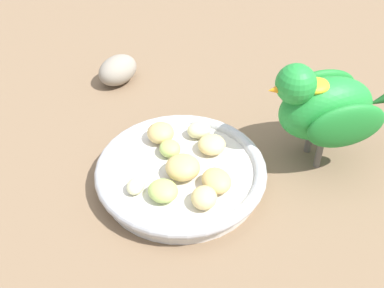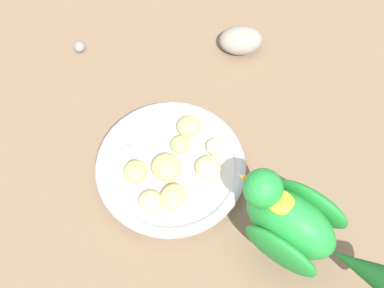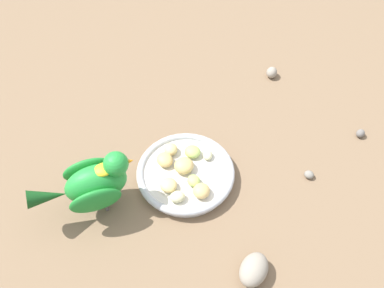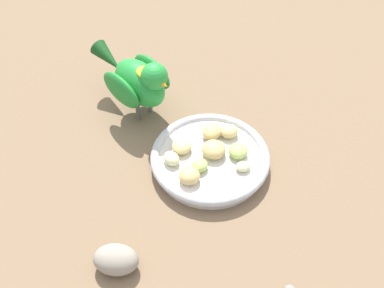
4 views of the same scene
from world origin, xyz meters
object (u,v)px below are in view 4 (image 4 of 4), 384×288
Objects in this scene: apple_piece_5 at (182,146)px; apple_piece_8 at (243,167)px; apple_piece_6 at (237,150)px; parrot at (138,80)px; feeding_bowl at (210,159)px; apple_piece_2 at (200,165)px; apple_piece_4 at (171,158)px; apple_piece_7 at (212,132)px; rock_large at (116,260)px; apple_piece_0 at (214,149)px; apple_piece_1 at (229,131)px; apple_piece_3 at (189,176)px.

apple_piece_8 is at bearing -158.28° from apple_piece_5.
parrot reaches higher than apple_piece_6.
feeding_bowl is 0.18m from parrot.
feeding_bowl is 0.03m from apple_piece_2.
parrot reaches higher than apple_piece_4.
apple_piece_8 is (-0.05, -0.02, 0.01)m from feeding_bowl.
rock_large is at bearing 103.71° from apple_piece_7.
apple_piece_7 reaches higher than apple_piece_4.
apple_piece_2 is 0.73× the size of apple_piece_7.
feeding_bowl is 0.02m from apple_piece_0.
apple_piece_0 reaches higher than apple_piece_5.
apple_piece_8 is (-0.05, -0.01, -0.00)m from apple_piece_0.
parrot is 3.07× the size of rock_large.
feeding_bowl is 0.05m from apple_piece_7.
apple_piece_7 and rock_large have the same top height.
apple_piece_1 is at bearing -134.89° from apple_piece_7.
apple_piece_8 is (-0.09, -0.07, -0.00)m from apple_piece_4.
apple_piece_4 is 0.15× the size of parrot.
apple_piece_4 is (0.03, 0.11, -0.00)m from apple_piece_1.
apple_piece_1 reaches higher than feeding_bowl.
apple_piece_4 is 0.11m from apple_piece_8.
apple_piece_5 and rock_large have the same top height.
apple_piece_3 is 0.09m from apple_piece_6.
apple_piece_7 is at bearing -67.20° from apple_piece_3.
apple_piece_1 is at bearing -112.97° from apple_piece_5.
apple_piece_3 is (-0.01, 0.07, -0.00)m from apple_piece_0.
apple_piece_2 is 0.03m from apple_piece_3.
apple_piece_8 is at bearing -170.62° from apple_piece_0.
apple_piece_3 is 1.14× the size of apple_piece_4.
apple_piece_0 is 0.24m from rock_large.
rock_large is at bearing 91.86° from apple_piece_6.
apple_piece_2 is at bearing 170.68° from apple_piece_5.
apple_piece_5 is at bearing -69.26° from rock_large.
apple_piece_0 reaches higher than apple_piece_8.
feeding_bowl is 0.05m from apple_piece_5.
apple_piece_6 is 0.90× the size of apple_piece_7.
apple_piece_7 is at bearing -94.32° from apple_piece_4.
apple_piece_6 reaches higher than apple_piece_8.
apple_piece_1 is 0.82× the size of apple_piece_7.
apple_piece_0 reaches higher than apple_piece_1.
apple_piece_5 is 0.17× the size of parrot.
apple_piece_8 is (-0.06, 0.04, -0.00)m from apple_piece_1.
apple_piece_7 is at bearing -12.87° from apple_piece_8.
feeding_bowl is 8.08× the size of apple_piece_8.
rock_large is (-0.08, 0.20, -0.01)m from apple_piece_5.
feeding_bowl is 0.06m from apple_piece_1.
parrot is (0.14, -0.05, 0.05)m from apple_piece_4.
rock_large is at bearing 110.74° from apple_piece_5.
feeding_bowl is 6.49× the size of apple_piece_1.
apple_piece_1 is 0.29m from rock_large.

